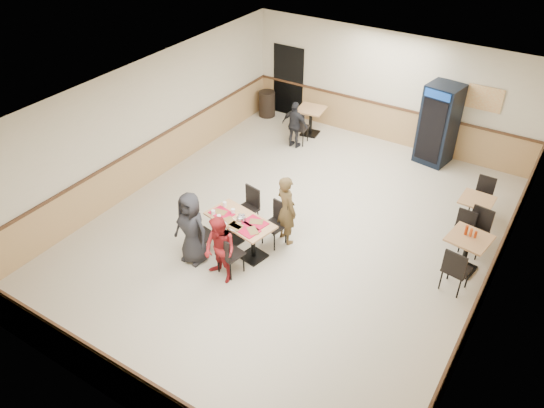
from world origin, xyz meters
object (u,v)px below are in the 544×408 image
Objects in this scene: diner_woman_left at (192,228)px; trash_bin at (267,104)px; diner_man_opposite at (286,210)px; side_table_near at (467,248)px; back_table at (311,117)px; side_table_far at (475,209)px; lone_diner at (295,125)px; pepsi_cooler at (439,124)px; main_table at (241,230)px; diner_woman_right at (220,250)px.

trash_bin is (-2.36, 6.36, -0.40)m from diner_woman_left.
diner_man_opposite reaches higher than side_table_near.
back_table is at bearing -41.13° from diner_man_opposite.
side_table_near is 1.51m from side_table_far.
pepsi_cooler reaches higher than lone_diner.
pepsi_cooler reaches higher than side_table_far.
diner_woman_left reaches higher than diner_man_opposite.
diner_woman_left reaches higher than side_table_far.
main_table is 1.09× the size of diner_woman_right.
side_table_far is 5.43m from back_table.
pepsi_cooler is at bearing -160.43° from lone_diner.
main_table reaches higher than side_table_far.
pepsi_cooler is (3.42, 1.28, 0.39)m from lone_diner.
main_table is at bearing -76.24° from back_table.
diner_woman_right is (0.79, -0.16, -0.08)m from diner_woman_left.
trash_bin is (-3.15, 6.51, -0.32)m from diner_woman_right.
pepsi_cooler reaches higher than diner_woman_left.
pepsi_cooler is (2.75, 6.40, 0.26)m from diner_woman_left.
diner_woman_left is 2.04× the size of trash_bin.
side_table_near is (5.30, -2.55, -0.12)m from lone_diner.
diner_woman_left is at bearing -137.24° from side_table_far.
diner_woman_right is 1.96× the size of side_table_far.
trash_bin is at bearing -37.11° from lone_diner.
main_table is at bearing -101.37° from pepsi_cooler.
side_table_far is 0.87× the size of back_table.
diner_man_opposite is (0.43, 1.67, 0.07)m from diner_woman_right.
diner_woman_right is 1.73m from diner_man_opposite.
trash_bin is at bearing 151.51° from side_table_near.
trash_bin is at bearing 168.25° from back_table.
side_table_far is at bearing -18.77° from trash_bin.
diner_man_opposite is 1.89× the size of back_table.
back_table is 1.07× the size of trash_bin.
side_table_far is (3.17, 2.55, -0.30)m from diner_man_opposite.
pepsi_cooler is at bearing 87.17° from diner_woman_right.
diner_woman_left is 1.01× the size of diner_man_opposite.
side_table_near reaches higher than main_table.
lone_diner is at bearing 119.31° from diner_woman_right.
diner_woman_left is 5.29m from side_table_near.
side_table_near is 1.02× the size of back_table.
diner_woman_right is (0.18, -0.91, 0.19)m from main_table.
pepsi_cooler is at bearing 68.28° from diner_woman_left.
lone_diner is 1.83× the size of side_table_far.
pepsi_cooler is at bearing 6.55° from back_table.
trash_bin is at bearing 129.00° from main_table.
lone_diner is (-1.29, 4.37, 0.14)m from main_table.
diner_man_opposite reaches higher than main_table.
side_table_near is at bearing -136.78° from diner_man_opposite.
diner_man_opposite is 1.84× the size of side_table_near.
diner_woman_right reaches higher than lone_diner.
back_table is at bearing 159.01° from side_table_far.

